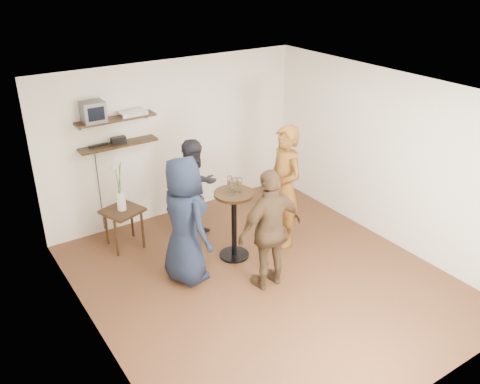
% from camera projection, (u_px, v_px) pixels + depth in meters
% --- Properties ---
extents(room, '(4.58, 5.08, 2.68)m').
position_uv_depth(room, '(265.00, 194.00, 6.44)').
color(room, '#462716').
rests_on(room, ground).
extents(shelf_upper, '(1.20, 0.25, 0.04)m').
position_uv_depth(shelf_upper, '(116.00, 119.00, 7.49)').
color(shelf_upper, black).
rests_on(shelf_upper, room).
extents(shelf_lower, '(1.20, 0.25, 0.04)m').
position_uv_depth(shelf_lower, '(119.00, 145.00, 7.66)').
color(shelf_lower, black).
rests_on(shelf_lower, room).
extents(crt_monitor, '(0.32, 0.30, 0.30)m').
position_uv_depth(crt_monitor, '(93.00, 112.00, 7.25)').
color(crt_monitor, '#59595B').
rests_on(crt_monitor, shelf_upper).
extents(dvd_deck, '(0.40, 0.24, 0.06)m').
position_uv_depth(dvd_deck, '(133.00, 113.00, 7.60)').
color(dvd_deck, silver).
rests_on(dvd_deck, shelf_upper).
extents(radio, '(0.22, 0.10, 0.10)m').
position_uv_depth(radio, '(119.00, 140.00, 7.63)').
color(radio, black).
rests_on(radio, shelf_lower).
extents(power_strip, '(0.30, 0.05, 0.03)m').
position_uv_depth(power_strip, '(98.00, 145.00, 7.53)').
color(power_strip, black).
rests_on(power_strip, shelf_lower).
extents(side_table, '(0.66, 0.66, 0.62)m').
position_uv_depth(side_table, '(123.00, 216.00, 7.58)').
color(side_table, black).
rests_on(side_table, room).
extents(vase_lilies, '(0.19, 0.19, 0.89)m').
position_uv_depth(vase_lilies, '(120.00, 193.00, 7.41)').
color(vase_lilies, white).
rests_on(vase_lilies, side_table).
extents(drinks_table, '(0.57, 0.57, 1.04)m').
position_uv_depth(drinks_table, '(234.00, 216.00, 7.25)').
color(drinks_table, black).
rests_on(drinks_table, room).
extents(wine_glass_fl, '(0.07, 0.07, 0.21)m').
position_uv_depth(wine_glass_fl, '(232.00, 185.00, 6.98)').
color(wine_glass_fl, silver).
rests_on(wine_glass_fl, drinks_table).
extents(wine_glass_fr, '(0.07, 0.07, 0.22)m').
position_uv_depth(wine_glass_fr, '(240.00, 183.00, 7.04)').
color(wine_glass_fr, silver).
rests_on(wine_glass_fr, drinks_table).
extents(wine_glass_bl, '(0.07, 0.07, 0.22)m').
position_uv_depth(wine_glass_bl, '(230.00, 181.00, 7.07)').
color(wine_glass_bl, silver).
rests_on(wine_glass_bl, drinks_table).
extents(wine_glass_br, '(0.07, 0.07, 0.21)m').
position_uv_depth(wine_glass_br, '(235.00, 182.00, 7.06)').
color(wine_glass_br, silver).
rests_on(wine_glass_br, drinks_table).
extents(person_plaid, '(0.51, 0.72, 1.88)m').
position_uv_depth(person_plaid, '(284.00, 187.00, 7.50)').
color(person_plaid, '#B12514').
rests_on(person_plaid, room).
extents(person_dark, '(0.88, 0.74, 1.60)m').
position_uv_depth(person_dark, '(196.00, 190.00, 7.73)').
color(person_dark, black).
rests_on(person_dark, room).
extents(person_navy, '(0.66, 0.93, 1.78)m').
position_uv_depth(person_navy, '(185.00, 221.00, 6.66)').
color(person_navy, black).
rests_on(person_navy, room).
extents(person_brown, '(0.99, 0.43, 1.68)m').
position_uv_depth(person_brown, '(270.00, 230.00, 6.55)').
color(person_brown, '#47321E').
rests_on(person_brown, room).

